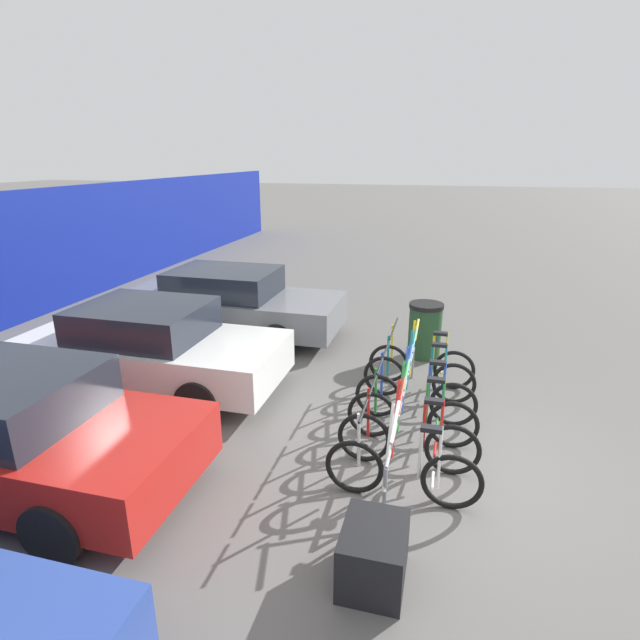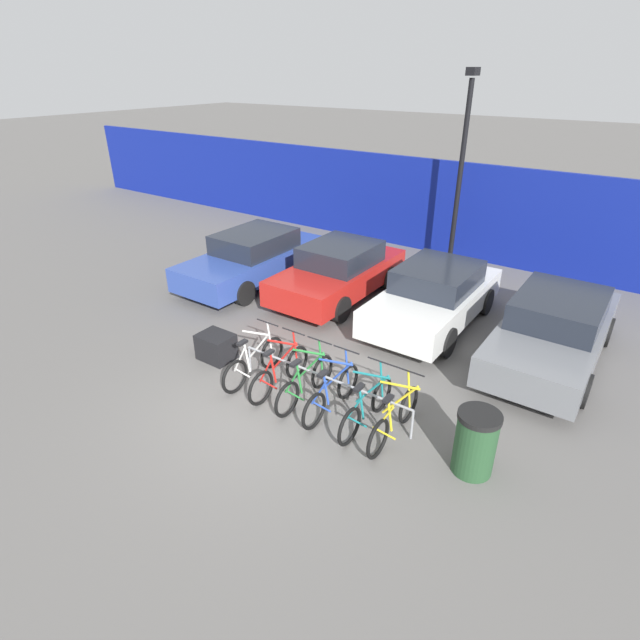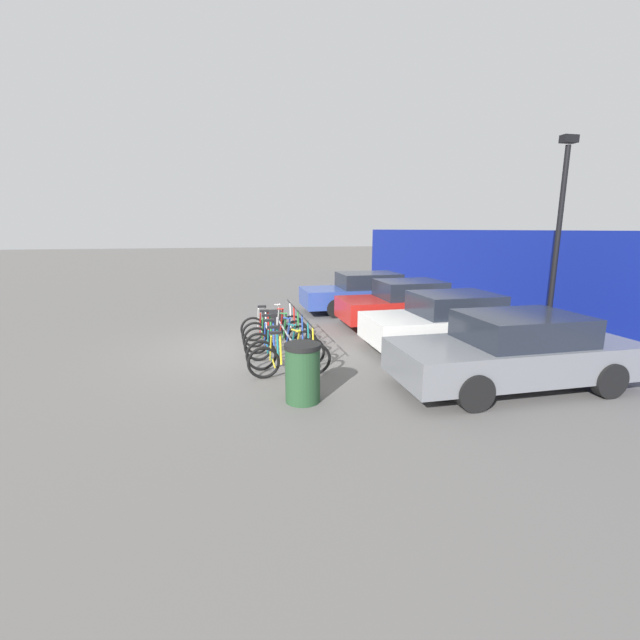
# 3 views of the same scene
# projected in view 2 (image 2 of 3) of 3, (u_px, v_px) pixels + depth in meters

# --- Properties ---
(ground_plane) EXTENTS (120.00, 120.00, 0.00)m
(ground_plane) POSITION_uv_depth(u_px,v_px,m) (269.00, 406.00, 8.87)
(ground_plane) COLOR #605E5B
(hoarding_wall) EXTENTS (36.00, 0.16, 2.88)m
(hoarding_wall) POSITION_uv_depth(u_px,v_px,m) (469.00, 212.00, 15.15)
(hoarding_wall) COLOR navy
(hoarding_wall) RESTS_ON ground
(bike_rack) EXTENTS (3.53, 0.04, 0.57)m
(bike_rack) POSITION_uv_depth(u_px,v_px,m) (323.00, 379.00, 8.79)
(bike_rack) COLOR gray
(bike_rack) RESTS_ON ground
(bicycle_white) EXTENTS (0.68, 1.71, 1.05)m
(bicycle_white) POSITION_uv_depth(u_px,v_px,m) (254.00, 362.00, 9.49)
(bicycle_white) COLOR black
(bicycle_white) RESTS_ON ground
(bicycle_red) EXTENTS (0.68, 1.71, 1.05)m
(bicycle_red) POSITION_uv_depth(u_px,v_px,m) (280.00, 372.00, 9.17)
(bicycle_red) COLOR black
(bicycle_red) RESTS_ON ground
(bicycle_green) EXTENTS (0.68, 1.71, 1.05)m
(bicycle_green) POSITION_uv_depth(u_px,v_px,m) (305.00, 383.00, 8.87)
(bicycle_green) COLOR black
(bicycle_green) RESTS_ON ground
(bicycle_blue) EXTENTS (0.68, 1.71, 1.05)m
(bicycle_blue) POSITION_uv_depth(u_px,v_px,m) (332.00, 393.00, 8.58)
(bicycle_blue) COLOR black
(bicycle_blue) RESTS_ON ground
(bicycle_teal) EXTENTS (0.68, 1.71, 1.05)m
(bicycle_teal) POSITION_uv_depth(u_px,v_px,m) (366.00, 407.00, 8.23)
(bicycle_teal) COLOR black
(bicycle_teal) RESTS_ON ground
(bicycle_yellow) EXTENTS (0.68, 1.71, 1.05)m
(bicycle_yellow) POSITION_uv_depth(u_px,v_px,m) (394.00, 419.00, 7.97)
(bicycle_yellow) COLOR black
(bicycle_yellow) RESTS_ON ground
(car_blue) EXTENTS (1.91, 4.51, 1.40)m
(car_blue) POSITION_uv_depth(u_px,v_px,m) (254.00, 257.00, 13.77)
(car_blue) COLOR #2D479E
(car_blue) RESTS_ON ground
(car_red) EXTENTS (1.91, 4.07, 1.40)m
(car_red) POSITION_uv_depth(u_px,v_px,m) (339.00, 271.00, 12.84)
(car_red) COLOR red
(car_red) RESTS_ON ground
(car_white) EXTENTS (1.91, 4.17, 1.40)m
(car_white) POSITION_uv_depth(u_px,v_px,m) (434.00, 296.00, 11.47)
(car_white) COLOR silver
(car_white) RESTS_ON ground
(car_grey) EXTENTS (1.91, 4.56, 1.40)m
(car_grey) POSITION_uv_depth(u_px,v_px,m) (554.00, 329.00, 10.01)
(car_grey) COLOR slate
(car_grey) RESTS_ON ground
(lamp_post) EXTENTS (0.24, 0.44, 5.39)m
(lamp_post) POSITION_uv_depth(u_px,v_px,m) (462.00, 162.00, 13.73)
(lamp_post) COLOR black
(lamp_post) RESTS_ON ground
(trash_bin) EXTENTS (0.63, 0.63, 1.03)m
(trash_bin) POSITION_uv_depth(u_px,v_px,m) (475.00, 442.00, 7.26)
(trash_bin) COLOR #234728
(trash_bin) RESTS_ON ground
(cargo_crate) EXTENTS (0.70, 0.56, 0.55)m
(cargo_crate) POSITION_uv_depth(u_px,v_px,m) (216.00, 347.00, 10.21)
(cargo_crate) COLOR black
(cargo_crate) RESTS_ON ground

